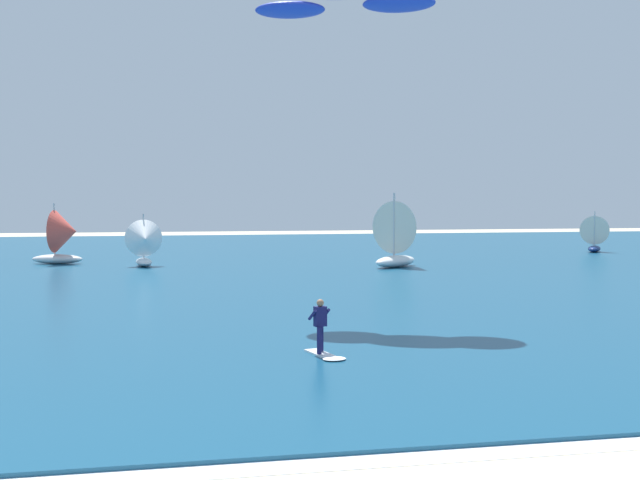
% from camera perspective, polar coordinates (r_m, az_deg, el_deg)
% --- Properties ---
extents(ocean, '(160.00, 90.00, 0.10)m').
position_cam_1_polar(ocean, '(59.52, -6.34, -1.62)').
color(ocean, navy).
rests_on(ocean, ground).
extents(shoreline_foam, '(89.39, 1.68, 0.01)m').
position_cam_1_polar(shoreline_foam, '(17.04, 18.08, -13.43)').
color(shoreline_foam, white).
rests_on(shoreline_foam, ground).
extents(kitesurfer, '(1.03, 2.03, 1.67)m').
position_cam_1_polar(kitesurfer, '(23.87, 0.22, -6.86)').
color(kitesurfer, white).
rests_on(kitesurfer, ocean).
extents(kite, '(7.58, 5.19, 1.10)m').
position_cam_1_polar(kite, '(32.90, 1.70, 16.82)').
color(kite, '#1E33B2').
extents(sailboat_mid_right, '(4.56, 4.40, 5.10)m').
position_cam_1_polar(sailboat_mid_right, '(55.25, 5.80, 0.51)').
color(sailboat_mid_right, white).
rests_on(sailboat_mid_right, ocean).
extents(sailboat_trailing, '(3.02, 3.22, 3.58)m').
position_cam_1_polar(sailboat_trailing, '(74.69, 19.13, 0.46)').
color(sailboat_trailing, navy).
rests_on(sailboat_trailing, ocean).
extents(sailboat_outermost, '(2.72, 3.17, 3.65)m').
position_cam_1_polar(sailboat_outermost, '(56.11, -12.49, -0.18)').
color(sailboat_outermost, white).
rests_on(sailboat_outermost, ocean).
extents(sailboat_far_right, '(3.87, 3.38, 4.37)m').
position_cam_1_polar(sailboat_far_right, '(60.10, -17.89, 0.26)').
color(sailboat_far_right, silver).
rests_on(sailboat_far_right, ocean).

